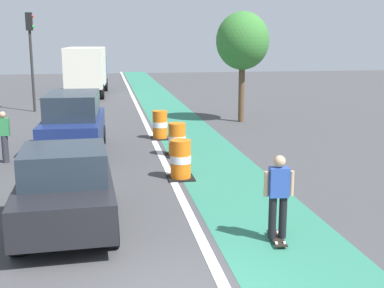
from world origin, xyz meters
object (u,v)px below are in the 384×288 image
parked_sedan_nearest (66,188)px  parked_suv_second (74,123)px  skateboarder_on_lane (278,196)px  traffic_barrel_back (160,125)px  traffic_barrel_front (181,160)px  pedestrian_crossing (4,135)px  delivery_truck_down_block (87,68)px  traffic_barrel_mid (177,140)px  street_tree_sidewalk (243,41)px  traffic_light_corner (31,44)px

parked_sedan_nearest → parked_suv_second: bearing=92.0°
skateboarder_on_lane → traffic_barrel_back: bearing=96.3°
traffic_barrel_front → pedestrian_crossing: bearing=151.9°
skateboarder_on_lane → delivery_truck_down_block: bearing=99.5°
parked_sedan_nearest → traffic_barrel_back: parked_sedan_nearest is taller
traffic_barrel_back → parked_sedan_nearest: bearing=-108.0°
traffic_barrel_mid → delivery_truck_down_block: (-3.47, 18.59, 1.31)m
parked_sedan_nearest → skateboarder_on_lane: bearing=-20.2°
street_tree_sidewalk → traffic_barrel_front: bearing=-114.8°
parked_sedan_nearest → traffic_barrel_back: 9.25m
delivery_truck_down_block → pedestrian_crossing: (-1.93, -18.60, -0.98)m
skateboarder_on_lane → parked_suv_second: (-4.22, 8.32, 0.12)m
parked_sedan_nearest → traffic_barrel_front: size_ratio=3.83×
parked_suv_second → delivery_truck_down_block: bearing=90.4°
traffic_barrel_front → traffic_barrel_mid: bearing=84.0°
traffic_barrel_front → pedestrian_crossing: 5.81m
traffic_light_corner → parked_suv_second: bearing=-75.6°
pedestrian_crossing → delivery_truck_down_block: bearing=84.1°
delivery_truck_down_block → street_tree_sidewalk: size_ratio=1.54×
parked_suv_second → pedestrian_crossing: parked_suv_second is taller
traffic_barrel_front → street_tree_sidewalk: (4.19, 9.06, 3.14)m
traffic_barrel_back → pedestrian_crossing: (-5.15, -2.92, 0.33)m
traffic_barrel_back → traffic_light_corner: traffic_light_corner is taller
traffic_barrel_front → skateboarder_on_lane: bearing=-75.8°
skateboarder_on_lane → traffic_light_corner: 20.10m
parked_sedan_nearest → pedestrian_crossing: size_ratio=2.59×
parked_sedan_nearest → traffic_barrel_mid: (3.11, 5.88, -0.30)m
traffic_light_corner → traffic_barrel_mid: bearing=-62.1°
traffic_barrel_mid → traffic_light_corner: bearing=117.9°
skateboarder_on_lane → parked_sedan_nearest: 4.25m
parked_sedan_nearest → delivery_truck_down_block: 24.50m
parked_sedan_nearest → traffic_barrel_front: bearing=48.0°
parked_sedan_nearest → street_tree_sidewalk: street_tree_sidewalk is taller
traffic_light_corner → pedestrian_crossing: traffic_light_corner is taller
skateboarder_on_lane → traffic_barrel_front: 4.76m
traffic_light_corner → pedestrian_crossing: bearing=-86.9°
traffic_barrel_mid → pedestrian_crossing: size_ratio=0.68×
traffic_barrel_front → delivery_truck_down_block: bearing=98.5°
skateboarder_on_lane → traffic_barrel_back: 10.33m
traffic_barrel_mid → street_tree_sidewalk: (3.90, 6.32, 3.14)m
parked_sedan_nearest → traffic_barrel_back: size_ratio=3.83×
traffic_barrel_mid → traffic_barrel_back: 2.92m
traffic_barrel_back → traffic_light_corner: bearing=124.3°
traffic_barrel_mid → street_tree_sidewalk: bearing=58.3°
traffic_barrel_back → street_tree_sidewalk: 6.22m
delivery_truck_down_block → parked_sedan_nearest: bearing=-89.2°
skateboarder_on_lane → parked_suv_second: 9.33m
traffic_barrel_mid → traffic_barrel_back: size_ratio=1.00×
parked_suv_second → traffic_barrel_front: parked_suv_second is taller
parked_suv_second → pedestrian_crossing: 2.29m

